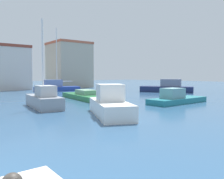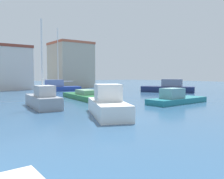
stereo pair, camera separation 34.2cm
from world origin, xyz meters
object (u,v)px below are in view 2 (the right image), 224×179
Objects in this scene: motorboat_navy_far_right at (169,88)px; motorboat_white_outer_mooring at (108,105)px; sailboat_grey_mid_harbor at (43,99)px; motorboat_teal_distant_east at (176,99)px; sailboat_blue_distant_north at (57,87)px; motorboat_green_near_pier at (86,96)px.

motorboat_white_outer_mooring is at bearing -150.38° from motorboat_navy_far_right.
motorboat_white_outer_mooring is 23.18m from motorboat_navy_far_right.
sailboat_grey_mid_harbor is 1.07× the size of motorboat_teal_distant_east.
motorboat_navy_far_right is at bearing 41.99° from motorboat_teal_distant_east.
motorboat_white_outer_mooring is (-7.25, -24.66, 0.03)m from sailboat_blue_distant_north.
sailboat_grey_mid_harbor is 22.76m from motorboat_navy_far_right.
sailboat_grey_mid_harbor is at bearing 107.76° from motorboat_white_outer_mooring.
motorboat_navy_far_right is at bearing 12.93° from sailboat_grey_mid_harbor.
sailboat_grey_mid_harbor is at bearing -167.07° from motorboat_navy_far_right.
sailboat_blue_distant_north reaches higher than motorboat_teal_distant_east.
motorboat_green_near_pier is at bearing 118.33° from motorboat_teal_distant_east.
motorboat_green_near_pier is (-15.72, -1.20, -0.39)m from motorboat_navy_far_right.
motorboat_navy_far_right is 0.93× the size of motorboat_green_near_pier.
sailboat_grey_mid_harbor reaches higher than motorboat_white_outer_mooring.
motorboat_navy_far_right is 15.77m from motorboat_green_near_pier.
motorboat_white_outer_mooring reaches higher than motorboat_teal_distant_east.
motorboat_navy_far_right reaches higher than motorboat_teal_distant_east.
motorboat_green_near_pier is (-4.70, 8.72, -0.12)m from motorboat_teal_distant_east.
motorboat_white_outer_mooring is 0.68× the size of motorboat_green_near_pier.
sailboat_blue_distant_north is 14.69m from motorboat_green_near_pier.
sailboat_grey_mid_harbor is 6.68m from motorboat_white_outer_mooring.
sailboat_grey_mid_harbor is 0.83× the size of motorboat_green_near_pier.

